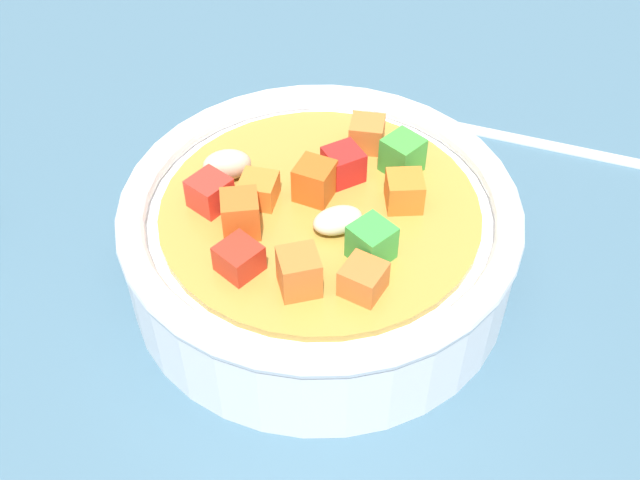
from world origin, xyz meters
TOP-DOWN VIEW (x-y plane):
  - ground_plane at (0.00, 0.00)cm, footprint 140.00×140.00cm
  - soup_bowl_main at (-0.01, 0.00)cm, footprint 20.46×20.46cm
  - spoon at (15.81, -0.78)cm, footprint 4.69×22.68cm

SIDE VIEW (x-z plane):
  - ground_plane at x=0.00cm, z-range -2.00..0.00cm
  - spoon at x=15.81cm, z-range -0.07..1.03cm
  - soup_bowl_main at x=-0.01cm, z-range -0.42..6.84cm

